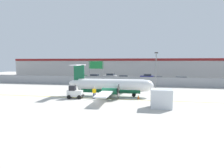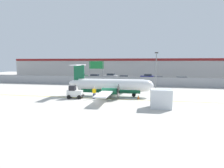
# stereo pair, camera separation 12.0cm
# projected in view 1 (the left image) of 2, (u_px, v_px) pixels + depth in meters

# --- Properties ---
(ground_plane) EXTENTS (140.00, 140.00, 0.01)m
(ground_plane) POSITION_uv_depth(u_px,v_px,m) (100.00, 98.00, 29.25)
(ground_plane) COLOR #BCB7AD
(perimeter_fence) EXTENTS (98.00, 0.10, 2.10)m
(perimeter_fence) POSITION_uv_depth(u_px,v_px,m) (119.00, 81.00, 44.71)
(perimeter_fence) COLOR gray
(perimeter_fence) RESTS_ON ground
(parking_lot_strip) EXTENTS (98.00, 17.00, 0.12)m
(parking_lot_strip) POSITION_uv_depth(u_px,v_px,m) (125.00, 81.00, 56.03)
(parking_lot_strip) COLOR #38383A
(parking_lot_strip) RESTS_ON ground
(background_building) EXTENTS (91.00, 8.10, 6.50)m
(background_building) POSITION_uv_depth(u_px,v_px,m) (132.00, 67.00, 73.69)
(background_building) COLOR #BCB7B2
(background_building) RESTS_ON ground
(commuter_airplane) EXTENTS (13.46, 16.04, 4.92)m
(commuter_airplane) POSITION_uv_depth(u_px,v_px,m) (112.00, 86.00, 31.10)
(commuter_airplane) COLOR white
(commuter_airplane) RESTS_ON ground
(baggage_tug) EXTENTS (2.44, 1.61, 1.88)m
(baggage_tug) POSITION_uv_depth(u_px,v_px,m) (75.00, 93.00, 29.30)
(baggage_tug) COLOR silver
(baggage_tug) RESTS_ON ground
(ground_crew_worker) EXTENTS (0.55, 0.41, 1.70)m
(ground_crew_worker) POSITION_uv_depth(u_px,v_px,m) (94.00, 92.00, 28.85)
(ground_crew_worker) COLOR #191E4C
(ground_crew_worker) RESTS_ON ground
(cargo_container) EXTENTS (2.44, 2.03, 2.20)m
(cargo_container) POSITION_uv_depth(u_px,v_px,m) (161.00, 99.00, 23.17)
(cargo_container) COLOR silver
(cargo_container) RESTS_ON ground
(traffic_cone_near_left) EXTENTS (0.36, 0.36, 0.64)m
(traffic_cone_near_left) POSITION_uv_depth(u_px,v_px,m) (74.00, 93.00, 32.14)
(traffic_cone_near_left) COLOR orange
(traffic_cone_near_left) RESTS_ON ground
(traffic_cone_near_right) EXTENTS (0.36, 0.36, 0.64)m
(traffic_cone_near_right) POSITION_uv_depth(u_px,v_px,m) (106.00, 92.00, 33.98)
(traffic_cone_near_right) COLOR orange
(traffic_cone_near_right) RESTS_ON ground
(traffic_cone_far_left) EXTENTS (0.36, 0.36, 0.64)m
(traffic_cone_far_left) POSITION_uv_depth(u_px,v_px,m) (154.00, 98.00, 27.78)
(traffic_cone_far_left) COLOR orange
(traffic_cone_far_left) RESTS_ON ground
(traffic_cone_far_right) EXTENTS (0.36, 0.36, 0.64)m
(traffic_cone_far_right) POSITION_uv_depth(u_px,v_px,m) (138.00, 97.00, 29.06)
(traffic_cone_far_right) COLOR orange
(traffic_cone_far_right) RESTS_ON ground
(parked_car_0) EXTENTS (4.34, 2.31, 1.58)m
(parked_car_0) POSITION_uv_depth(u_px,v_px,m) (80.00, 76.00, 61.95)
(parked_car_0) COLOR #19662D
(parked_car_0) RESTS_ON parking_lot_strip
(parked_car_1) EXTENTS (4.34, 2.31, 1.58)m
(parked_car_1) POSITION_uv_depth(u_px,v_px,m) (95.00, 77.00, 59.08)
(parked_car_1) COLOR black
(parked_car_1) RESTS_ON parking_lot_strip
(parked_car_2) EXTENTS (4.39, 2.45, 1.58)m
(parked_car_2) POSITION_uv_depth(u_px,v_px,m) (110.00, 76.00, 62.49)
(parked_car_2) COLOR silver
(parked_car_2) RESTS_ON parking_lot_strip
(parked_car_3) EXTENTS (4.34, 2.31, 1.58)m
(parked_car_3) POSITION_uv_depth(u_px,v_px,m) (123.00, 78.00, 54.39)
(parked_car_3) COLOR silver
(parked_car_3) RESTS_ON parking_lot_strip
(parked_car_4) EXTENTS (4.27, 2.14, 1.58)m
(parked_car_4) POSITION_uv_depth(u_px,v_px,m) (147.00, 77.00, 60.25)
(parked_car_4) COLOR navy
(parked_car_4) RESTS_ON parking_lot_strip
(parked_car_5) EXTENTS (4.33, 2.29, 1.58)m
(parked_car_5) POSITION_uv_depth(u_px,v_px,m) (157.00, 79.00, 50.51)
(parked_car_5) COLOR black
(parked_car_5) RESTS_ON parking_lot_strip
(parked_car_6) EXTENTS (4.39, 2.43, 1.58)m
(parked_car_6) POSITION_uv_depth(u_px,v_px,m) (182.00, 80.00, 49.47)
(parked_car_6) COLOR navy
(parked_car_6) RESTS_ON parking_lot_strip
(apron_light_pole) EXTENTS (0.70, 0.30, 7.27)m
(apron_light_pole) POSITION_uv_depth(u_px,v_px,m) (156.00, 67.00, 40.29)
(apron_light_pole) COLOR slate
(apron_light_pole) RESTS_ON ground
(highway_sign) EXTENTS (3.60, 0.14, 5.50)m
(highway_sign) POSITION_uv_depth(u_px,v_px,m) (96.00, 67.00, 47.77)
(highway_sign) COLOR slate
(highway_sign) RESTS_ON ground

